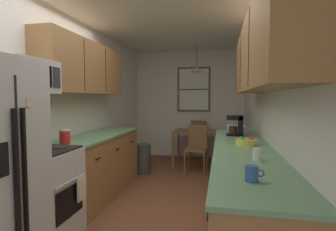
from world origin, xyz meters
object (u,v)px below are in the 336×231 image
(dining_table, at_px, (196,136))
(storage_canister, at_px, (65,137))
(trash_bin, at_px, (142,158))
(dining_chair_far, at_px, (199,137))
(stove_range, at_px, (41,194))
(dining_chair_near, at_px, (197,146))
(fruit_bowl, at_px, (246,141))
(microwave_over_range, at_px, (27,76))
(mug_spare, at_px, (252,174))
(table_serving_bowl, at_px, (194,129))
(dish_rack, at_px, (237,129))
(coffee_maker, at_px, (237,125))
(mug_by_coffeemaker, at_px, (257,154))

(dining_table, bearing_deg, storage_canister, -112.74)
(dining_table, bearing_deg, trash_bin, -136.57)
(dining_chair_far, bearing_deg, storage_canister, -109.33)
(stove_range, xyz_separation_m, dining_chair_near, (1.30, 2.80, 0.03))
(fruit_bowl, bearing_deg, dining_chair_far, 103.93)
(trash_bin, xyz_separation_m, storage_canister, (-0.30, -2.07, 0.71))
(microwave_over_range, height_order, dining_chair_far, microwave_over_range)
(dining_chair_near, xyz_separation_m, dining_chair_far, (-0.06, 1.21, 0.00))
(mug_spare, xyz_separation_m, fruit_bowl, (0.09, 1.37, -0.01))
(table_serving_bowl, bearing_deg, microwave_over_range, -110.52)
(stove_range, bearing_deg, dish_rack, 43.18)
(dining_chair_near, height_order, coffee_maker, coffee_maker)
(stove_range, relative_size, dish_rack, 3.24)
(stove_range, distance_m, coffee_maker, 2.56)
(mug_spare, height_order, fruit_bowl, mug_spare)
(microwave_over_range, relative_size, mug_by_coffeemaker, 5.29)
(stove_range, xyz_separation_m, mug_by_coffeemaker, (2.05, 0.03, 0.48))
(coffee_maker, bearing_deg, mug_spare, -90.61)
(dining_chair_far, bearing_deg, microwave_over_range, -108.69)
(storage_canister, xyz_separation_m, mug_spare, (1.95, -1.01, -0.03))
(microwave_over_range, distance_m, dining_table, 3.80)
(mug_spare, relative_size, fruit_bowl, 0.50)
(stove_range, height_order, table_serving_bowl, stove_range)
(coffee_maker, relative_size, mug_by_coffeemaker, 2.55)
(dining_chair_far, bearing_deg, dining_table, -90.90)
(stove_range, relative_size, dining_chair_near, 1.22)
(mug_spare, xyz_separation_m, dish_rack, (0.05, 2.43, 0.00))
(stove_range, xyz_separation_m, mug_spare, (1.95, -0.56, 0.48))
(mug_spare, distance_m, table_serving_bowl, 4.09)
(microwave_over_range, bearing_deg, stove_range, -0.03)
(mug_by_coffeemaker, bearing_deg, trash_bin, 125.32)
(dining_table, height_order, fruit_bowl, fruit_bowl)
(mug_spare, xyz_separation_m, table_serving_bowl, (-0.77, 4.01, -0.20))
(stove_range, distance_m, dining_chair_far, 4.20)
(dining_chair_near, distance_m, storage_canister, 2.73)
(stove_range, height_order, storage_canister, stove_range)
(dining_chair_near, relative_size, dish_rack, 2.65)
(stove_range, xyz_separation_m, dining_table, (1.23, 3.41, 0.14))
(mug_spare, bearing_deg, trash_bin, 118.22)
(dish_rack, height_order, table_serving_bowl, dish_rack)
(storage_canister, bearing_deg, mug_by_coffeemaker, -11.42)
(dining_chair_near, relative_size, fruit_bowl, 3.72)
(trash_bin, relative_size, mug_spare, 4.60)
(mug_by_coffeemaker, relative_size, dish_rack, 0.33)
(microwave_over_range, height_order, mug_by_coffeemaker, microwave_over_range)
(mug_by_coffeemaker, bearing_deg, dining_chair_near, 105.19)
(dining_chair_near, distance_m, table_serving_bowl, 0.71)
(microwave_over_range, relative_size, storage_canister, 3.54)
(storage_canister, height_order, mug_by_coffeemaker, storage_canister)
(dining_table, xyz_separation_m, dining_chair_far, (0.01, 0.60, -0.11))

